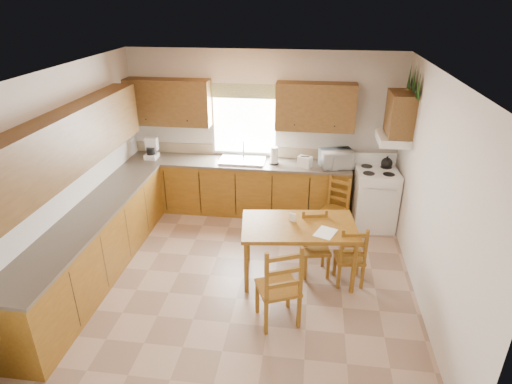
# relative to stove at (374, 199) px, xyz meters

# --- Properties ---
(floor) EXTENTS (4.50, 4.50, 0.00)m
(floor) POSITION_rel_stove_xyz_m (-1.88, -1.71, -0.48)
(floor) COLOR #9F816B
(floor) RESTS_ON ground
(ceiling) EXTENTS (4.50, 4.50, 0.00)m
(ceiling) POSITION_rel_stove_xyz_m (-1.88, -1.71, 2.22)
(ceiling) COLOR #965723
(ceiling) RESTS_ON floor
(wall_left) EXTENTS (4.50, 4.50, 0.00)m
(wall_left) POSITION_rel_stove_xyz_m (-4.13, -1.71, 0.87)
(wall_left) COLOR silver
(wall_left) RESTS_ON floor
(wall_right) EXTENTS (4.50, 4.50, 0.00)m
(wall_right) POSITION_rel_stove_xyz_m (0.37, -1.71, 0.87)
(wall_right) COLOR silver
(wall_right) RESTS_ON floor
(wall_back) EXTENTS (4.50, 4.50, 0.00)m
(wall_back) POSITION_rel_stove_xyz_m (-1.88, 0.54, 0.87)
(wall_back) COLOR silver
(wall_back) RESTS_ON floor
(wall_front) EXTENTS (4.50, 4.50, 0.00)m
(wall_front) POSITION_rel_stove_xyz_m (-1.88, -3.96, 0.87)
(wall_front) COLOR silver
(wall_front) RESTS_ON floor
(lower_cab_back) EXTENTS (3.75, 0.60, 0.88)m
(lower_cab_back) POSITION_rel_stove_xyz_m (-2.25, 0.24, -0.04)
(lower_cab_back) COLOR brown
(lower_cab_back) RESTS_ON floor
(lower_cab_left) EXTENTS (0.60, 3.60, 0.88)m
(lower_cab_left) POSITION_rel_stove_xyz_m (-3.83, -1.86, -0.04)
(lower_cab_left) COLOR brown
(lower_cab_left) RESTS_ON floor
(counter_back) EXTENTS (3.75, 0.63, 0.04)m
(counter_back) POSITION_rel_stove_xyz_m (-2.25, 0.24, 0.42)
(counter_back) COLOR brown
(counter_back) RESTS_ON lower_cab_back
(counter_left) EXTENTS (0.63, 3.60, 0.04)m
(counter_left) POSITION_rel_stove_xyz_m (-3.83, -1.86, 0.42)
(counter_left) COLOR brown
(counter_left) RESTS_ON lower_cab_left
(backsplash) EXTENTS (3.75, 0.01, 0.18)m
(backsplash) POSITION_rel_stove_xyz_m (-2.25, 0.53, 0.53)
(backsplash) COLOR tan
(backsplash) RESTS_ON counter_back
(upper_cab_back_left) EXTENTS (1.41, 0.33, 0.75)m
(upper_cab_back_left) POSITION_rel_stove_xyz_m (-3.43, 0.38, 1.38)
(upper_cab_back_left) COLOR brown
(upper_cab_back_left) RESTS_ON wall_back
(upper_cab_back_right) EXTENTS (1.25, 0.33, 0.75)m
(upper_cab_back_right) POSITION_rel_stove_xyz_m (-1.02, 0.38, 1.38)
(upper_cab_back_right) COLOR brown
(upper_cab_back_right) RESTS_ON wall_back
(upper_cab_left) EXTENTS (0.33, 3.60, 0.75)m
(upper_cab_left) POSITION_rel_stove_xyz_m (-3.96, -1.86, 1.38)
(upper_cab_left) COLOR brown
(upper_cab_left) RESTS_ON wall_left
(upper_cab_stove) EXTENTS (0.33, 0.62, 0.62)m
(upper_cab_stove) POSITION_rel_stove_xyz_m (0.20, -0.06, 1.42)
(upper_cab_stove) COLOR brown
(upper_cab_stove) RESTS_ON wall_right
(range_hood) EXTENTS (0.44, 0.62, 0.12)m
(range_hood) POSITION_rel_stove_xyz_m (0.15, -0.06, 1.04)
(range_hood) COLOR white
(range_hood) RESTS_ON wall_right
(window_frame) EXTENTS (1.13, 0.02, 1.18)m
(window_frame) POSITION_rel_stove_xyz_m (-2.18, 0.51, 1.07)
(window_frame) COLOR white
(window_frame) RESTS_ON wall_back
(window_pane) EXTENTS (1.05, 0.01, 1.10)m
(window_pane) POSITION_rel_stove_xyz_m (-2.18, 0.51, 1.07)
(window_pane) COLOR white
(window_pane) RESTS_ON wall_back
(window_valance) EXTENTS (1.19, 0.01, 0.24)m
(window_valance) POSITION_rel_stove_xyz_m (-2.18, 0.48, 1.57)
(window_valance) COLOR #486431
(window_valance) RESTS_ON wall_back
(sink_basin) EXTENTS (0.75, 0.45, 0.04)m
(sink_basin) POSITION_rel_stove_xyz_m (-2.18, 0.24, 0.46)
(sink_basin) COLOR silver
(sink_basin) RESTS_ON counter_back
(pine_decal_a) EXTENTS (0.22, 0.22, 0.36)m
(pine_decal_a) POSITION_rel_stove_xyz_m (0.33, -0.38, 1.90)
(pine_decal_a) COLOR #153A14
(pine_decal_a) RESTS_ON wall_right
(pine_decal_b) EXTENTS (0.22, 0.22, 0.36)m
(pine_decal_b) POSITION_rel_stove_xyz_m (0.33, -0.06, 1.94)
(pine_decal_b) COLOR #153A14
(pine_decal_b) RESTS_ON wall_right
(pine_decal_c) EXTENTS (0.22, 0.22, 0.36)m
(pine_decal_c) POSITION_rel_stove_xyz_m (0.33, 0.26, 1.90)
(pine_decal_c) COLOR #153A14
(pine_decal_c) RESTS_ON wall_right
(stove) EXTENTS (0.70, 0.72, 0.96)m
(stove) POSITION_rel_stove_xyz_m (0.00, 0.00, 0.00)
(stove) COLOR white
(stove) RESTS_ON floor
(coffeemaker) EXTENTS (0.29, 0.32, 0.38)m
(coffeemaker) POSITION_rel_stove_xyz_m (-3.75, 0.20, 0.63)
(coffeemaker) COLOR white
(coffeemaker) RESTS_ON counter_back
(paper_towel) EXTENTS (0.15, 0.15, 0.29)m
(paper_towel) POSITION_rel_stove_xyz_m (-1.65, 0.22, 0.58)
(paper_towel) COLOR white
(paper_towel) RESTS_ON counter_back
(toaster) EXTENTS (0.25, 0.21, 0.18)m
(toaster) POSITION_rel_stove_xyz_m (-1.14, 0.14, 0.53)
(toaster) COLOR white
(toaster) RESTS_ON counter_back
(microwave) EXTENTS (0.55, 0.46, 0.29)m
(microwave) POSITION_rel_stove_xyz_m (-0.64, 0.20, 0.58)
(microwave) COLOR white
(microwave) RESTS_ON counter_back
(dining_table) EXTENTS (1.56, 1.01, 0.78)m
(dining_table) POSITION_rel_stove_xyz_m (-1.15, -1.55, -0.09)
(dining_table) COLOR brown
(dining_table) RESTS_ON floor
(chair_near_left) EXTENTS (0.58, 0.57, 1.07)m
(chair_near_left) POSITION_rel_stove_xyz_m (-1.34, -2.46, 0.05)
(chair_near_left) COLOR brown
(chair_near_left) RESTS_ON floor
(chair_near_right) EXTENTS (0.41, 0.39, 0.86)m
(chair_near_right) POSITION_rel_stove_xyz_m (-0.48, -1.60, -0.05)
(chair_near_right) COLOR brown
(chair_near_right) RESTS_ON floor
(chair_far_left) EXTENTS (0.43, 0.42, 0.87)m
(chair_far_left) POSITION_rel_stove_xyz_m (-0.92, -1.46, -0.04)
(chair_far_left) COLOR brown
(chair_far_left) RESTS_ON floor
(chair_far_right) EXTENTS (0.49, 0.48, 0.89)m
(chair_far_right) POSITION_rel_stove_xyz_m (-0.63, -0.31, -0.03)
(chair_far_right) COLOR brown
(chair_far_right) RESTS_ON floor
(table_paper) EXTENTS (0.32, 0.36, 0.00)m
(table_paper) POSITION_rel_stove_xyz_m (-0.82, -1.71, 0.31)
(table_paper) COLOR white
(table_paper) RESTS_ON dining_table
(table_card) EXTENTS (0.09, 0.05, 0.12)m
(table_card) POSITION_rel_stove_xyz_m (-1.24, -1.47, 0.36)
(table_card) COLOR white
(table_card) RESTS_ON dining_table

